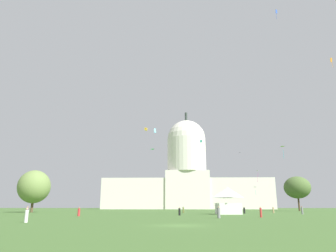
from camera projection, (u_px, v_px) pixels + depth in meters
name	position (u px, v px, depth m)	size (l,w,h in m)	color
ground_plane	(180.00, 225.00, 28.11)	(800.00, 800.00, 0.00)	#42662D
capitol_building	(187.00, 176.00, 219.08)	(115.27, 27.28, 68.83)	silver
event_tent	(228.00, 200.00, 69.21)	(5.50, 5.93, 5.86)	white
tree_east_far	(297.00, 187.00, 125.25)	(14.23, 14.14, 13.48)	#4C3823
tree_west_far	(34.00, 187.00, 93.81)	(13.40, 13.43, 12.34)	brown
person_black_deep_crowd	(244.00, 210.00, 76.53)	(0.61, 0.61, 1.64)	black
person_purple_edge_west	(27.00, 212.00, 55.19)	(0.43, 0.43, 1.70)	#703D93
person_grey_mid_left	(302.00, 211.00, 69.06)	(0.42, 0.42, 1.78)	gray
person_tan_front_center	(273.00, 210.00, 83.49)	(0.58, 0.58, 1.64)	tan
person_white_mid_right	(26.00, 216.00, 33.22)	(0.51, 0.51, 1.54)	silver
person_grey_mid_center	(219.00, 213.00, 45.91)	(0.57, 0.57, 1.68)	gray
person_red_aisle_center	(261.00, 212.00, 49.20)	(0.47, 0.47, 1.67)	red
person_black_front_left	(179.00, 212.00, 60.52)	(0.52, 0.52, 1.56)	black
person_red_back_center	(79.00, 212.00, 55.74)	(0.46, 0.46, 1.55)	red
person_olive_edge_east	(183.00, 210.00, 83.33)	(0.47, 0.47, 1.69)	olive
kite_black_mid	(241.00, 153.00, 167.85)	(1.24, 1.80, 0.29)	black
kite_violet_low	(256.00, 188.00, 132.93)	(1.62, 1.61, 3.19)	purple
kite_orange_high	(331.00, 60.00, 76.39)	(0.73, 0.81, 2.53)	orange
kite_turquoise_mid	(201.00, 141.00, 130.62)	(0.99, 0.93, 1.13)	teal
kite_blue_high	(276.00, 12.00, 92.52)	(0.58, 0.34, 3.17)	blue
kite_cyan_mid	(155.00, 131.00, 102.45)	(0.71, 0.64, 1.43)	#33BCDB
kite_lime_mid	(282.00, 148.00, 94.96)	(1.44, 1.39, 3.65)	#8CD133
kite_gold_mid	(146.00, 129.00, 134.68)	(1.28, 1.22, 1.34)	gold
kite_green_low	(153.00, 151.00, 93.05)	(1.30, 0.97, 0.29)	green
kite_white_low	(256.00, 173.00, 117.11)	(1.18, 1.38, 3.98)	white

